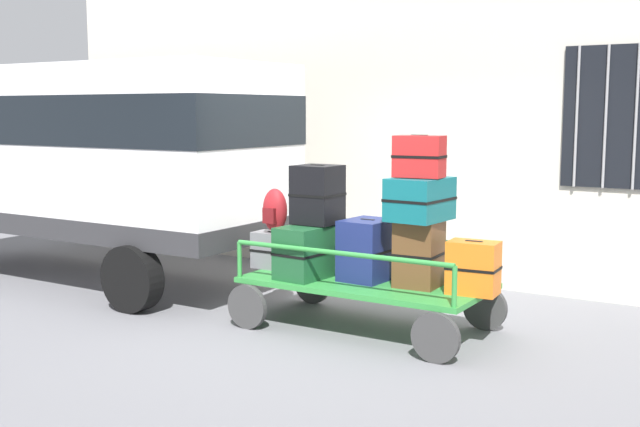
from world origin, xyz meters
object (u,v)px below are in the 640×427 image
object	(u,v)px
suitcase_midleft_bottom	(318,249)
suitcase_midright_bottom	(419,254)
suitcase_midleft_middle	(318,194)
suitcase_center_bottom	(367,250)
suitcase_midright_middle	(420,199)
suitcase_left_bottom	(274,250)
suitcase_midright_top	(419,156)
backpack	(275,211)
suitcase_right_bottom	(473,268)
van	(90,149)
luggage_cart	(366,289)

from	to	relation	value
suitcase_midleft_bottom	suitcase_midright_bottom	world-z (taller)	suitcase_midright_bottom
suitcase_midright_bottom	suitcase_midleft_middle	bearing A→B (deg)	-177.54
suitcase_midleft_middle	suitcase_center_bottom	size ratio (longest dim) A/B	0.99
suitcase_midright_bottom	suitcase_midright_middle	size ratio (longest dim) A/B	0.99
suitcase_left_bottom	suitcase_midleft_middle	xyz separation A→B (m)	(0.53, -0.02, 0.60)
suitcase_midright_middle	suitcase_midright_top	distance (m)	0.39
suitcase_midleft_bottom	suitcase_center_bottom	xyz separation A→B (m)	(0.53, 0.03, 0.04)
suitcase_midleft_bottom	suitcase_left_bottom	bearing A→B (deg)	179.10
backpack	suitcase_midright_bottom	bearing A→B (deg)	1.53
suitcase_center_bottom	suitcase_midright_middle	xyz separation A→B (m)	(0.53, -0.00, 0.51)
suitcase_left_bottom	backpack	xyz separation A→B (m)	(0.02, -0.02, 0.41)
suitcase_left_bottom	suitcase_center_bottom	bearing A→B (deg)	1.03
suitcase_center_bottom	suitcase_right_bottom	bearing A→B (deg)	-1.19
suitcase_midright_middle	suitcase_right_bottom	xyz separation A→B (m)	(0.53, -0.02, -0.57)
suitcase_midright_top	suitcase_midleft_bottom	bearing A→B (deg)	-179.96
suitcase_midright_top	suitcase_right_bottom	xyz separation A→B (m)	(0.53, 0.00, -0.95)
van	suitcase_midright_middle	xyz separation A→B (m)	(4.49, -0.21, -0.32)
suitcase_midright_bottom	backpack	distance (m)	1.60
luggage_cart	suitcase_midright_middle	bearing A→B (deg)	2.57
van	suitcase_left_bottom	xyz separation A→B (m)	(2.90, -0.23, -0.94)
backpack	suitcase_midright_middle	bearing A→B (deg)	1.28
suitcase_midright_middle	backpack	bearing A→B (deg)	-178.72
suitcase_left_bottom	backpack	world-z (taller)	backpack
suitcase_midright_top	backpack	world-z (taller)	suitcase_midright_top
van	suitcase_midright_top	world-z (taller)	van
suitcase_midright_middle	luggage_cart	bearing A→B (deg)	-177.43
suitcase_left_bottom	suitcase_midright_bottom	world-z (taller)	suitcase_midright_bottom
van	suitcase_right_bottom	distance (m)	5.10
luggage_cart	suitcase_midright_top	distance (m)	1.38
van	suitcase_center_bottom	bearing A→B (deg)	-3.02
luggage_cart	suitcase_right_bottom	xyz separation A→B (m)	(1.06, 0.00, 0.32)
suitcase_right_bottom	suitcase_midleft_bottom	bearing A→B (deg)	-179.80
luggage_cart	suitcase_right_bottom	bearing A→B (deg)	0.21
suitcase_left_bottom	suitcase_midright_top	size ratio (longest dim) A/B	0.95
suitcase_midleft_bottom	suitcase_midleft_middle	xyz separation A→B (m)	(0.00, -0.01, 0.54)
backpack	luggage_cart	bearing A→B (deg)	0.63
suitcase_midright_bottom	suitcase_center_bottom	bearing A→B (deg)	-179.49
suitcase_midleft_middle	suitcase_center_bottom	bearing A→B (deg)	4.40
van	luggage_cart	size ratio (longest dim) A/B	2.13
suitcase_midright_top	suitcase_right_bottom	distance (m)	1.09
suitcase_midright_middle	suitcase_midleft_bottom	bearing A→B (deg)	-178.63
suitcase_midright_top	backpack	bearing A→B (deg)	-179.62
van	suitcase_right_bottom	world-z (taller)	van
van	suitcase_center_bottom	distance (m)	4.05
suitcase_midright_bottom	suitcase_midright_top	distance (m)	0.89
suitcase_left_bottom	suitcase_midleft_bottom	xyz separation A→B (m)	(0.53, -0.01, 0.06)
suitcase_left_bottom	suitcase_center_bottom	xyz separation A→B (m)	(1.06, 0.02, 0.10)
van	suitcase_right_bottom	size ratio (longest dim) A/B	10.67
suitcase_midleft_bottom	backpack	world-z (taller)	backpack
suitcase_midright_middle	suitcase_center_bottom	bearing A→B (deg)	179.78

